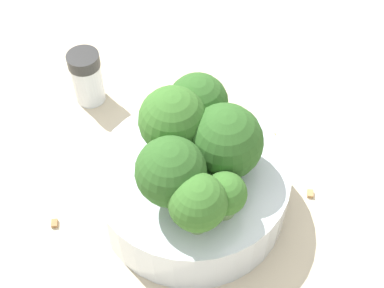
# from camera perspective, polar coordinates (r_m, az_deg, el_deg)

# --- Properties ---
(ground_plane) EXTENTS (3.00, 3.00, 0.00)m
(ground_plane) POSITION_cam_1_polar(r_m,az_deg,el_deg) (0.47, 0.00, -6.35)
(ground_plane) COLOR beige
(bowl) EXTENTS (0.16, 0.16, 0.05)m
(bowl) POSITION_cam_1_polar(r_m,az_deg,el_deg) (0.45, 0.00, -4.67)
(bowl) COLOR silver
(bowl) RESTS_ON ground_plane
(broccoli_floret_0) EXTENTS (0.04, 0.04, 0.05)m
(broccoli_floret_0) POSITION_cam_1_polar(r_m,az_deg,el_deg) (0.37, 0.59, -6.34)
(broccoli_floret_0) COLOR #7A9E5B
(broccoli_floret_0) RESTS_ON bowl
(broccoli_floret_1) EXTENTS (0.05, 0.05, 0.06)m
(broccoli_floret_1) POSITION_cam_1_polar(r_m,az_deg,el_deg) (0.43, 0.61, 4.24)
(broccoli_floret_1) COLOR #8EB770
(broccoli_floret_1) RESTS_ON bowl
(broccoli_floret_2) EXTENTS (0.06, 0.06, 0.06)m
(broccoli_floret_2) POSITION_cam_1_polar(r_m,az_deg,el_deg) (0.41, 3.50, 0.19)
(broccoli_floret_2) COLOR #7A9E5B
(broccoli_floret_2) RESTS_ON bowl
(broccoli_floret_3) EXTENTS (0.05, 0.05, 0.06)m
(broccoli_floret_3) POSITION_cam_1_polar(r_m,az_deg,el_deg) (0.38, -2.27, -3.03)
(broccoli_floret_3) COLOR #84AD66
(broccoli_floret_3) RESTS_ON bowl
(broccoli_floret_4) EXTENTS (0.05, 0.05, 0.07)m
(broccoli_floret_4) POSITION_cam_1_polar(r_m,az_deg,el_deg) (0.41, -2.03, 2.40)
(broccoli_floret_4) COLOR #8EB770
(broccoli_floret_4) RESTS_ON bowl
(broccoli_floret_5) EXTENTS (0.03, 0.03, 0.04)m
(broccoli_floret_5) POSITION_cam_1_polar(r_m,az_deg,el_deg) (0.39, 3.54, -5.45)
(broccoli_floret_5) COLOR #7A9E5B
(broccoli_floret_5) RESTS_ON bowl
(pepper_shaker) EXTENTS (0.03, 0.03, 0.06)m
(pepper_shaker) POSITION_cam_1_polar(r_m,az_deg,el_deg) (0.53, -11.15, 7.00)
(pepper_shaker) COLOR silver
(pepper_shaker) RESTS_ON ground_plane
(almond_crumb_0) EXTENTS (0.01, 0.01, 0.01)m
(almond_crumb_0) POSITION_cam_1_polar(r_m,az_deg,el_deg) (0.48, 12.53, -5.08)
(almond_crumb_0) COLOR #AD7F4C
(almond_crumb_0) RESTS_ON ground_plane
(almond_crumb_1) EXTENTS (0.01, 0.01, 0.01)m
(almond_crumb_1) POSITION_cam_1_polar(r_m,az_deg,el_deg) (0.53, 2.19, 3.65)
(almond_crumb_1) COLOR olive
(almond_crumb_1) RESTS_ON ground_plane
(almond_crumb_3) EXTENTS (0.01, 0.01, 0.01)m
(almond_crumb_3) POSITION_cam_1_polar(r_m,az_deg,el_deg) (0.51, 8.67, 0.68)
(almond_crumb_3) COLOR olive
(almond_crumb_3) RESTS_ON ground_plane
(almond_crumb_4) EXTENTS (0.01, 0.01, 0.01)m
(almond_crumb_4) POSITION_cam_1_polar(r_m,az_deg,el_deg) (0.47, -14.50, -8.09)
(almond_crumb_4) COLOR olive
(almond_crumb_4) RESTS_ON ground_plane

